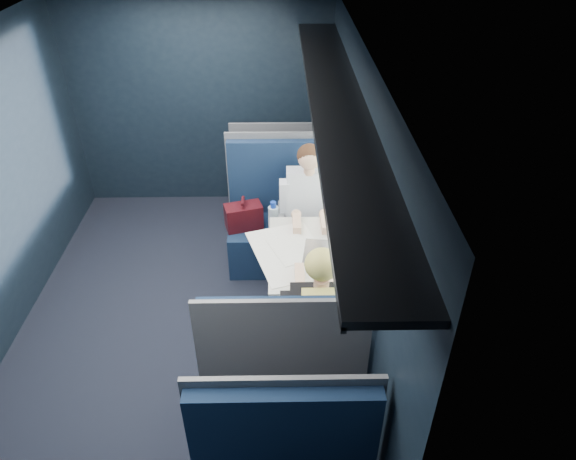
{
  "coord_description": "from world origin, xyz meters",
  "views": [
    {
      "loc": [
        0.84,
        -3.25,
        3.2
      ],
      "look_at": [
        0.9,
        0.0,
        0.95
      ],
      "focal_mm": 32.0,
      "sensor_mm": 36.0,
      "label": 1
    }
  ],
  "objects_px": {
    "seat_bay_far": "(283,366)",
    "cup": "(337,223)",
    "seat_bay_near": "(280,224)",
    "laptop": "(328,247)",
    "woman": "(319,315)",
    "table": "(304,259)",
    "bottle_small": "(339,222)",
    "seat_row_front": "(281,179)",
    "man": "(309,207)"
  },
  "relations": [
    {
      "from": "man",
      "to": "cup",
      "type": "xyz_separation_m",
      "value": [
        0.22,
        -0.36,
        0.07
      ]
    },
    {
      "from": "man",
      "to": "cup",
      "type": "distance_m",
      "value": 0.43
    },
    {
      "from": "seat_bay_near",
      "to": "laptop",
      "type": "bearing_deg",
      "value": -67.2
    },
    {
      "from": "table",
      "to": "seat_bay_far",
      "type": "xyz_separation_m",
      "value": [
        -0.18,
        -0.87,
        -0.25
      ]
    },
    {
      "from": "seat_bay_far",
      "to": "laptop",
      "type": "bearing_deg",
      "value": 66.62
    },
    {
      "from": "table",
      "to": "cup",
      "type": "xyz_separation_m",
      "value": [
        0.29,
        0.34,
        0.12
      ]
    },
    {
      "from": "laptop",
      "to": "bottle_small",
      "type": "relative_size",
      "value": 1.69
    },
    {
      "from": "man",
      "to": "seat_row_front",
      "type": "bearing_deg",
      "value": 102.83
    },
    {
      "from": "table",
      "to": "bottle_small",
      "type": "distance_m",
      "value": 0.44
    },
    {
      "from": "woman",
      "to": "laptop",
      "type": "distance_m",
      "value": 0.69
    },
    {
      "from": "laptop",
      "to": "bottle_small",
      "type": "xyz_separation_m",
      "value": [
        0.12,
        0.31,
        0.03
      ]
    },
    {
      "from": "man",
      "to": "woman",
      "type": "bearing_deg",
      "value": -90.0
    },
    {
      "from": "laptop",
      "to": "seat_bay_far",
      "type": "bearing_deg",
      "value": -113.38
    },
    {
      "from": "seat_row_front",
      "to": "cup",
      "type": "xyz_separation_m",
      "value": [
        0.47,
        -1.46,
        0.38
      ]
    },
    {
      "from": "table",
      "to": "man",
      "type": "xyz_separation_m",
      "value": [
        0.07,
        0.7,
        0.06
      ]
    },
    {
      "from": "table",
      "to": "seat_bay_far",
      "type": "distance_m",
      "value": 0.93
    },
    {
      "from": "seat_row_front",
      "to": "bottle_small",
      "type": "bearing_deg",
      "value": -72.52
    },
    {
      "from": "laptop",
      "to": "cup",
      "type": "bearing_deg",
      "value": 74.17
    },
    {
      "from": "seat_bay_far",
      "to": "laptop",
      "type": "height_order",
      "value": "seat_bay_far"
    },
    {
      "from": "woman",
      "to": "cup",
      "type": "distance_m",
      "value": 1.07
    },
    {
      "from": "table",
      "to": "bottle_small",
      "type": "bearing_deg",
      "value": 42.47
    },
    {
      "from": "bottle_small",
      "to": "man",
      "type": "bearing_deg",
      "value": 118.35
    },
    {
      "from": "seat_bay_far",
      "to": "woman",
      "type": "distance_m",
      "value": 0.43
    },
    {
      "from": "seat_bay_far",
      "to": "seat_row_front",
      "type": "distance_m",
      "value": 2.67
    },
    {
      "from": "bottle_small",
      "to": "cup",
      "type": "height_order",
      "value": "bottle_small"
    },
    {
      "from": "man",
      "to": "bottle_small",
      "type": "bearing_deg",
      "value": -61.65
    },
    {
      "from": "cup",
      "to": "seat_bay_near",
      "type": "bearing_deg",
      "value": 132.48
    },
    {
      "from": "man",
      "to": "woman",
      "type": "xyz_separation_m",
      "value": [
        0.0,
        -1.41,
        0.01
      ]
    },
    {
      "from": "seat_bay_near",
      "to": "cup",
      "type": "height_order",
      "value": "seat_bay_near"
    },
    {
      "from": "bottle_small",
      "to": "cup",
      "type": "relative_size",
      "value": 2.45
    },
    {
      "from": "seat_bay_far",
      "to": "woman",
      "type": "height_order",
      "value": "woman"
    },
    {
      "from": "table",
      "to": "cup",
      "type": "height_order",
      "value": "cup"
    },
    {
      "from": "seat_bay_near",
      "to": "seat_bay_far",
      "type": "bearing_deg",
      "value": -89.48
    },
    {
      "from": "seat_bay_far",
      "to": "seat_row_front",
      "type": "height_order",
      "value": "seat_bay_far"
    },
    {
      "from": "seat_bay_far",
      "to": "laptop",
      "type": "xyz_separation_m",
      "value": [
        0.36,
        0.84,
        0.4
      ]
    },
    {
      "from": "man",
      "to": "cup",
      "type": "bearing_deg",
      "value": -58.57
    },
    {
      "from": "seat_bay_near",
      "to": "bottle_small",
      "type": "distance_m",
      "value": 0.88
    },
    {
      "from": "woman",
      "to": "seat_row_front",
      "type": "bearing_deg",
      "value": 95.7
    },
    {
      "from": "man",
      "to": "bottle_small",
      "type": "height_order",
      "value": "man"
    },
    {
      "from": "seat_bay_far",
      "to": "cup",
      "type": "xyz_separation_m",
      "value": [
        0.47,
        1.21,
        0.37
      ]
    },
    {
      "from": "seat_bay_near",
      "to": "bottle_small",
      "type": "xyz_separation_m",
      "value": [
        0.5,
        -0.6,
        0.42
      ]
    },
    {
      "from": "woman",
      "to": "bottle_small",
      "type": "bearing_deg",
      "value": 76.79
    },
    {
      "from": "woman",
      "to": "laptop",
      "type": "height_order",
      "value": "woman"
    },
    {
      "from": "table",
      "to": "seat_row_front",
      "type": "xyz_separation_m",
      "value": [
        -0.18,
        1.8,
        -0.25
      ]
    },
    {
      "from": "seat_row_front",
      "to": "woman",
      "type": "relative_size",
      "value": 0.88
    },
    {
      "from": "seat_row_front",
      "to": "laptop",
      "type": "bearing_deg",
      "value": -78.75
    },
    {
      "from": "table",
      "to": "seat_row_front",
      "type": "relative_size",
      "value": 0.86
    },
    {
      "from": "seat_bay_near",
      "to": "seat_row_front",
      "type": "xyz_separation_m",
      "value": [
        0.02,
        0.93,
        -0.01
      ]
    },
    {
      "from": "table",
      "to": "seat_row_front",
      "type": "distance_m",
      "value": 1.82
    },
    {
      "from": "seat_bay_far",
      "to": "bottle_small",
      "type": "height_order",
      "value": "seat_bay_far"
    }
  ]
}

